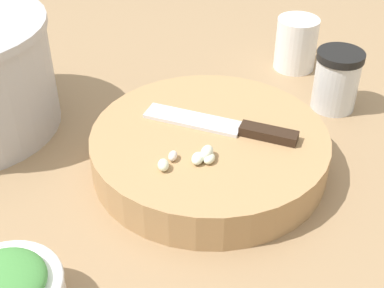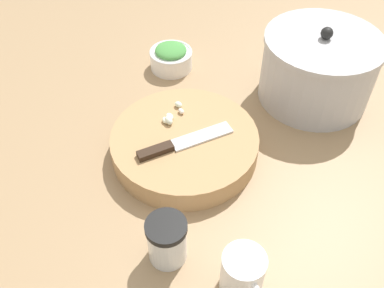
{
  "view_description": "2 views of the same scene",
  "coord_description": "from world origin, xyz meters",
  "views": [
    {
      "loc": [
        -0.52,
        -0.31,
        0.46
      ],
      "look_at": [
        -0.02,
        -0.03,
        0.04
      ],
      "focal_mm": 50.0,
      "sensor_mm": 36.0,
      "label": 1
    },
    {
      "loc": [
        0.62,
        -0.23,
        0.7
      ],
      "look_at": [
        0.02,
        -0.04,
        0.04
      ],
      "focal_mm": 40.0,
      "sensor_mm": 36.0,
      "label": 2
    }
  ],
  "objects": [
    {
      "name": "garlic_cloves",
      "position": [
        -0.06,
        -0.06,
        0.06
      ],
      "size": [
        0.07,
        0.06,
        0.02
      ],
      "color": "#E7E9C8",
      "rests_on": "cutting_board"
    },
    {
      "name": "coffee_mug",
      "position": [
        0.33,
        -0.05,
        0.05
      ],
      "size": [
        0.11,
        0.07,
        0.09
      ],
      "color": "white",
      "rests_on": "ground_plane"
    },
    {
      "name": "cutting_board",
      "position": [
        0.0,
        -0.05,
        0.03
      ],
      "size": [
        0.32,
        0.32,
        0.05
      ],
      "color": "tan",
      "rests_on": "ground_plane"
    },
    {
      "name": "spice_jar",
      "position": [
        0.23,
        -0.15,
        0.05
      ],
      "size": [
        0.07,
        0.07,
        0.1
      ],
      "color": "silver",
      "rests_on": "ground_plane"
    },
    {
      "name": "chef_knife",
      "position": [
        0.02,
        -0.07,
        0.06
      ],
      "size": [
        0.06,
        0.21,
        0.01
      ],
      "rotation": [
        0.0,
        0.0,
        0.14
      ],
      "color": "black",
      "rests_on": "cutting_board"
    },
    {
      "name": "ground_plane",
      "position": [
        0.0,
        0.0,
        0.0
      ],
      "size": [
        5.0,
        5.0,
        0.0
      ],
      "primitive_type": "plane",
      "color": "#997A56"
    }
  ]
}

